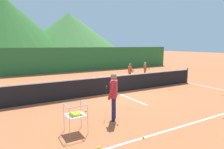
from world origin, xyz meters
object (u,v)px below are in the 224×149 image
Objects in this scene: student_1 at (145,69)px; tennis_ball_2 at (86,111)px; tennis_net at (116,84)px; tennis_ball_4 at (170,89)px; tennis_ball_1 at (118,124)px; tennis_ball_5 at (222,95)px; instructor at (114,92)px; student_0 at (130,71)px; ball_cart at (75,114)px; tennis_ball_0 at (99,147)px; tennis_ball_3 at (224,117)px; tennis_ball_6 at (143,137)px.

tennis_ball_2 is (-6.93, -4.76, -0.76)m from student_1.
tennis_net is 3.30m from tennis_ball_4.
tennis_ball_1 is (-6.53, -6.53, -0.76)m from student_1.
tennis_net is at bearing 143.85° from tennis_ball_5.
tennis_net reaches higher than tennis_ball_1.
instructor is at bearing -155.92° from tennis_ball_4.
student_1 reaches higher than tennis_ball_2.
student_1 is at bearing 9.64° from student_0.
student_0 reaches higher than ball_cart.
tennis_net is 173.62× the size of tennis_ball_0.
tennis_ball_5 is at bearing -87.06° from student_1.
tennis_ball_3 is at bearing -75.08° from tennis_net.
tennis_ball_4 is (-1.15, -3.69, -0.76)m from student_1.
tennis_ball_4 is (3.11, -1.02, -0.47)m from tennis_net.
tennis_ball_0 and tennis_ball_2 have the same top height.
ball_cart reaches higher than tennis_ball_5.
student_0 is 19.36× the size of tennis_ball_2.
instructor reaches higher than ball_cart.
student_0 is at bearing 51.95° from tennis_ball_1.
tennis_ball_4 is at bearing 30.60° from tennis_ball_0.
student_1 is 19.41× the size of tennis_ball_5.
tennis_net is at bearing 57.58° from instructor.
instructor is at bearing 90.31° from tennis_ball_6.
tennis_ball_5 is at bearing 14.20° from tennis_ball_6.
instructor is at bearing -136.68° from student_1.
tennis_ball_4 is at bearing 122.19° from tennis_ball_5.
tennis_ball_4 is at bearing 24.08° from instructor.
tennis_ball_1 is 6.86m from tennis_ball_5.
student_0 is at bearing 40.21° from tennis_ball_2.
ball_cart is 13.22× the size of tennis_ball_2.
instructor reaches higher than tennis_ball_1.
tennis_ball_0 is at bearing -105.72° from tennis_ball_2.
tennis_ball_3 and tennis_ball_4 have the same top height.
tennis_net is 173.62× the size of tennis_ball_1.
student_1 is 10.16m from ball_cart.
tennis_ball_2 is at bearing -139.79° from student_0.
tennis_ball_1 is at bearing -128.05° from student_0.
tennis_ball_1 is 1.00× the size of tennis_ball_6.
ball_cart is (-3.66, -3.69, 0.08)m from tennis_net.
ball_cart is at bearing 139.01° from tennis_ball_6.
tennis_ball_2 is 7.35m from tennis_ball_5.
tennis_ball_3 is (4.87, -0.38, 0.00)m from tennis_ball_0.
instructor reaches higher than student_1.
tennis_net reaches higher than tennis_ball_5.
student_0 reaches higher than tennis_ball_0.
tennis_ball_0 and tennis_ball_6 have the same top height.
student_1 is 19.41× the size of tennis_ball_0.
tennis_ball_4 is (6.57, 3.89, 0.00)m from tennis_ball_0.
tennis_ball_5 is at bearing 0.17° from instructor.
tennis_ball_0 is at bearing 175.55° from tennis_ball_3.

